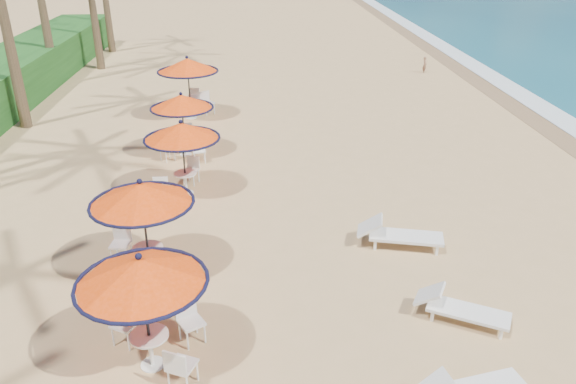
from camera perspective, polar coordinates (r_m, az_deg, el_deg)
The scene contains 9 objects.
ground at distance 10.43m, azimuth 13.45°, elevation -16.79°, with size 160.00×160.00×0.00m, color tan.
station_0 at distance 9.47m, azimuth -14.32°, elevation -9.06°, with size 2.17×2.17×2.26m.
station_1 at distance 11.97m, azimuth -14.79°, elevation -1.42°, with size 2.18×2.18×2.27m.
station_2 at distance 15.65m, azimuth -10.82°, elevation 5.42°, with size 2.10×2.10×2.19m.
station_3 at distance 18.55m, azimuth -10.72°, elevation 8.22°, with size 2.05×2.09×2.14m.
station_4 at distance 22.49m, azimuth -9.99°, elevation 11.89°, with size 2.36×2.47×2.46m.
lounger_mid at distance 11.42m, azimuth 16.96°, elevation -11.16°, with size 1.83×1.33×0.64m.
lounger_far at distance 13.50m, azimuth 11.03°, elevation -4.19°, with size 2.09×1.06×0.72m.
person at distance 30.65m, azimuth 13.72°, elevation 12.49°, with size 0.32×0.21×0.89m, color #8E6148.
Camera 1 is at (-2.78, -7.33, 6.88)m, focal length 35.00 mm.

